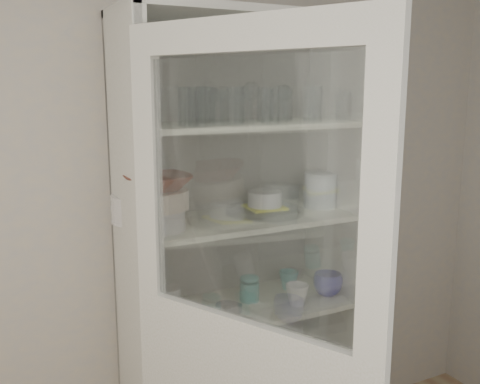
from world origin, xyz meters
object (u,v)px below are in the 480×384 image
goblet_0 (147,105)px  teal_jar (250,289)px  goblet_1 (223,102)px  pantry_cabinet (234,283)px  cream_bowl (158,200)px  measuring_cups (227,309)px  terracotta_bowl (158,182)px  tin_box (254,376)px  plate_stack_front (159,219)px  yellow_trivet (265,207)px  plate_stack_back (139,208)px  white_ramekin (265,199)px  grey_bowl_stack (320,190)px  mug_blue (328,284)px  mug_teal (289,280)px  glass_platter (265,210)px  mug_white (297,295)px  white_canister (169,301)px  goblet_2 (251,99)px

goblet_0 → teal_jar: 0.93m
teal_jar → goblet_1: bearing=139.6°
pantry_cabinet → teal_jar: bearing=-37.6°
pantry_cabinet → cream_bowl: 0.60m
pantry_cabinet → measuring_cups: 0.17m
goblet_0 → terracotta_bowl: goblet_0 is taller
cream_bowl → tin_box: size_ratio=1.08×
plate_stack_front → measuring_cups: plate_stack_front is taller
yellow_trivet → plate_stack_back: bearing=169.6°
plate_stack_back → cream_bowl: size_ratio=0.96×
pantry_cabinet → tin_box: 0.46m
white_ramekin → grey_bowl_stack: bearing=-3.3°
cream_bowl → mug_blue: bearing=-2.0°
goblet_1 → mug_teal: (0.32, -0.03, -0.84)m
pantry_cabinet → mug_blue: pantry_cabinet is taller
goblet_0 → cream_bowl: 0.38m
goblet_0 → plate_stack_front: bearing=-94.0°
terracotta_bowl → plate_stack_back: bearing=99.6°
cream_bowl → measuring_cups: bearing=-0.1°
glass_platter → tin_box: bearing=-173.5°
yellow_trivet → teal_jar: 0.38m
mug_white → grey_bowl_stack: bearing=54.6°
plate_stack_back → mug_blue: size_ratio=1.72×
yellow_trivet → cream_bowl: bearing=-172.2°
yellow_trivet → grey_bowl_stack: (0.28, -0.02, 0.05)m
yellow_trivet → mug_white: yellow_trivet is taller
pantry_cabinet → glass_platter: size_ratio=6.00×
goblet_1 → measuring_cups: 0.88m
plate_stack_back → teal_jar: 0.62m
pantry_cabinet → grey_bowl_stack: size_ratio=13.12×
white_canister → goblet_1: bearing=11.5°
goblet_2 → tin_box: 1.26m
goblet_1 → grey_bowl_stack: goblet_1 is taller
mug_teal → goblet_1: bearing=172.4°
plate_stack_back → pantry_cabinet: bearing=-6.5°
mug_white → white_canister: bearing=-172.9°
mug_white → cream_bowl: bearing=-162.4°
plate_stack_front → white_ramekin: white_ramekin is taller
mug_teal → goblet_0: bearing=177.4°
plate_stack_back → teal_jar: size_ratio=2.17×
plate_stack_front → tin_box: bearing=8.0°
goblet_2 → plate_stack_front: (-0.49, -0.17, -0.45)m
terracotta_bowl → mug_teal: 0.87m
pantry_cabinet → grey_bowl_stack: bearing=-9.5°
goblet_1 → yellow_trivet: 0.49m
goblet_1 → yellow_trivet: goblet_1 is taller
goblet_0 → white_ramekin: goblet_0 is taller
yellow_trivet → mug_blue: size_ratio=1.19×
yellow_trivet → tin_box: bearing=-173.5°
goblet_2 → glass_platter: 0.49m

